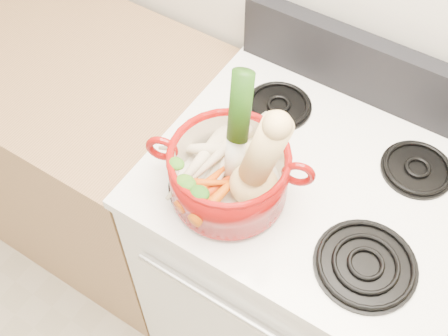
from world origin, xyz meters
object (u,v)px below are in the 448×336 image
Objects in this scene: stove_body at (297,267)px; leek at (235,131)px; dutch_oven at (229,173)px; squash at (265,165)px.

leek is at bearing -140.02° from stove_body.
leek reaches higher than dutch_oven.
squash is 0.88× the size of leek.
stove_body is 0.72m from leek.
leek is (-0.16, -0.13, 0.69)m from stove_body.
dutch_oven is 0.87× the size of leek.
squash is 0.10m from leek.
dutch_oven reaches higher than stove_body.
stove_body is at bearing 26.85° from dutch_oven.
stove_body is 2.99× the size of leek.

